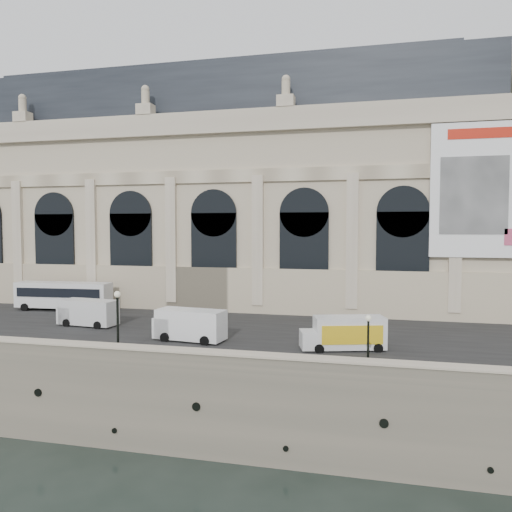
# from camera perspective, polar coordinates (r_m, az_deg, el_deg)

# --- Properties ---
(ground) EXTENTS (260.00, 260.00, 0.00)m
(ground) POSITION_cam_1_polar(r_m,az_deg,el_deg) (36.66, -9.93, -21.62)
(ground) COLOR black
(ground) RESTS_ON ground
(quay) EXTENTS (160.00, 70.00, 6.00)m
(quay) POSITION_cam_1_polar(r_m,az_deg,el_deg) (67.95, 1.97, -7.24)
(quay) COLOR gray
(quay) RESTS_ON ground
(street) EXTENTS (160.00, 24.00, 0.06)m
(street) POSITION_cam_1_polar(r_m,az_deg,el_deg) (47.36, -3.18, -8.15)
(street) COLOR #2D2D2D
(street) RESTS_ON quay
(parapet) EXTENTS (160.00, 1.40, 1.21)m
(parapet) POSITION_cam_1_polar(r_m,az_deg,el_deg) (34.94, -9.64, -11.34)
(parapet) COLOR gray
(parapet) RESTS_ON quay
(museum) EXTENTS (69.00, 18.70, 29.10)m
(museum) POSITION_cam_1_polar(r_m,az_deg,el_deg) (64.44, -4.01, 7.11)
(museum) COLOR #BDAF91
(museum) RESTS_ON quay
(bus_left) EXTENTS (11.07, 3.10, 3.22)m
(bus_left) POSITION_cam_1_polar(r_m,az_deg,el_deg) (60.46, -21.15, -4.16)
(bus_left) COLOR silver
(bus_left) RESTS_ON quay
(van_b) EXTENTS (6.13, 3.00, 2.63)m
(van_b) POSITION_cam_1_polar(r_m,az_deg,el_deg) (42.11, -7.90, -7.80)
(van_b) COLOR white
(van_b) RESTS_ON quay
(van_c) EXTENTS (5.84, 2.77, 2.52)m
(van_c) POSITION_cam_1_polar(r_m,az_deg,el_deg) (50.57, -18.87, -6.14)
(van_c) COLOR silver
(van_c) RESTS_ON quay
(box_truck) EXTENTS (6.72, 3.75, 2.58)m
(box_truck) POSITION_cam_1_polar(r_m,az_deg,el_deg) (39.25, 10.08, -8.69)
(box_truck) COLOR silver
(box_truck) RESTS_ON quay
(lamp_left) EXTENTS (0.48, 0.48, 4.74)m
(lamp_left) POSITION_cam_1_polar(r_m,az_deg,el_deg) (38.49, -15.52, -7.39)
(lamp_left) COLOR black
(lamp_left) RESTS_ON quay
(lamp_right) EXTENTS (0.39, 0.39, 3.84)m
(lamp_right) POSITION_cam_1_polar(r_m,az_deg,el_deg) (33.07, 12.69, -9.90)
(lamp_right) COLOR black
(lamp_right) RESTS_ON quay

